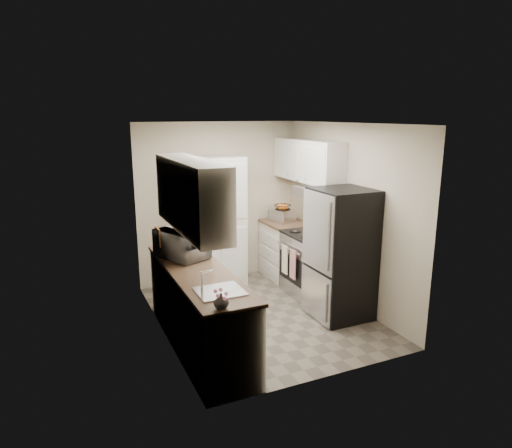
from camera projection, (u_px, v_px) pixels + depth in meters
name	position (u px, v px, depth m)	size (l,w,h in m)	color
ground	(262.00, 315.00, 6.08)	(3.20, 3.20, 0.00)	#665B4C
room_shell	(261.00, 195.00, 5.68)	(2.64, 3.24, 2.52)	beige
pantry_cabinet	(213.00, 223.00, 6.93)	(0.90, 0.55, 2.00)	silver
base_cabinet_left	(199.00, 310.00, 5.20)	(0.60, 2.30, 0.88)	silver
countertop_left	(198.00, 271.00, 5.09)	(0.63, 2.33, 0.04)	brown
base_cabinet_right	(286.00, 251.00, 7.43)	(0.60, 0.80, 0.88)	silver
countertop_right	(286.00, 223.00, 7.32)	(0.63, 0.83, 0.04)	brown
electric_range	(310.00, 263.00, 6.70)	(0.71, 0.78, 1.13)	#B7B7BC
refrigerator	(341.00, 254.00, 5.89)	(0.70, 0.72, 1.70)	#B7B7BC
microwave	(182.00, 244.00, 5.48)	(0.62, 0.42, 0.34)	silver
wine_bottle	(167.00, 240.00, 5.76)	(0.07, 0.07, 0.27)	black
flower_vase	(221.00, 301.00, 4.06)	(0.14, 0.14, 0.14)	silver
cutting_board	(177.00, 234.00, 6.08)	(0.02, 0.21, 0.26)	#52833B
toaster_oven	(282.00, 215.00, 7.33)	(0.28, 0.35, 0.20)	#BCBBC1
fruit_basket	(283.00, 206.00, 7.29)	(0.26, 0.26, 0.11)	orange
kitchen_mat	(243.00, 300.00, 6.56)	(0.46, 0.73, 0.01)	#CBAF87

